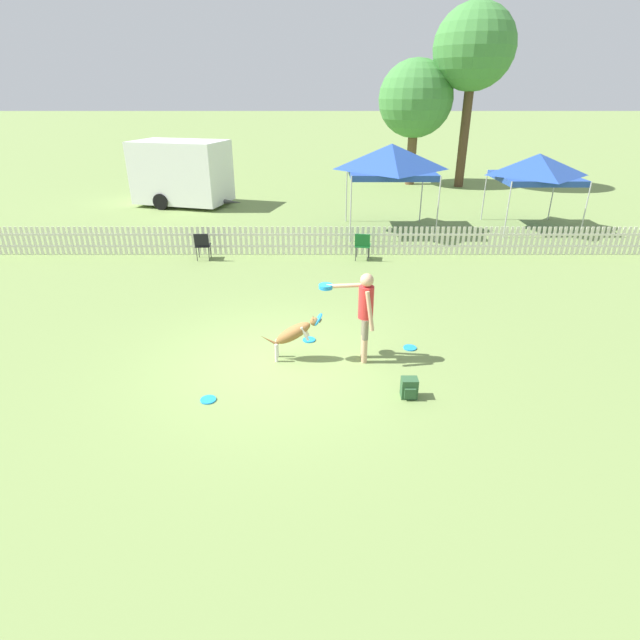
% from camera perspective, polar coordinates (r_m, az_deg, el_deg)
% --- Properties ---
extents(ground_plane, '(240.00, 240.00, 0.00)m').
position_cam_1_polar(ground_plane, '(9.54, -4.94, -4.88)').
color(ground_plane, olive).
extents(handler_person, '(1.02, 0.69, 1.75)m').
position_cam_1_polar(handler_person, '(9.16, 4.90, 1.56)').
color(handler_person, tan).
rests_on(handler_person, ground_plane).
extents(leaping_dog, '(1.19, 0.29, 0.96)m').
position_cam_1_polar(leaping_dog, '(9.37, -2.96, -1.46)').
color(leaping_dog, olive).
rests_on(leaping_dog, ground_plane).
extents(frisbee_near_handler, '(0.26, 0.26, 0.02)m').
position_cam_1_polar(frisbee_near_handler, '(8.63, -12.69, -8.88)').
color(frisbee_near_handler, '#1E8CD8').
rests_on(frisbee_near_handler, ground_plane).
extents(frisbee_near_dog, '(0.26, 0.26, 0.02)m').
position_cam_1_polar(frisbee_near_dog, '(10.32, -1.30, -2.27)').
color(frisbee_near_dog, '#1E8CD8').
rests_on(frisbee_near_dog, ground_plane).
extents(frisbee_midfield, '(0.26, 0.26, 0.02)m').
position_cam_1_polar(frisbee_midfield, '(10.17, 10.20, -3.14)').
color(frisbee_midfield, '#1E8CD8').
rests_on(frisbee_midfield, ground_plane).
extents(backpack_on_grass, '(0.27, 0.25, 0.35)m').
position_cam_1_polar(backpack_on_grass, '(8.56, 10.12, -7.67)').
color(backpack_on_grass, '#2D5633').
rests_on(backpack_on_grass, ground_plane).
extents(picket_fence, '(27.80, 0.04, 0.88)m').
position_cam_1_polar(picket_fence, '(15.69, -3.05, 9.03)').
color(picket_fence, silver).
rests_on(picket_fence, ground_plane).
extents(folding_chair_blue_left, '(0.45, 0.47, 0.85)m').
position_cam_1_polar(folding_chair_blue_left, '(15.53, -13.34, 8.48)').
color(folding_chair_blue_left, '#333338').
rests_on(folding_chair_blue_left, ground_plane).
extents(folding_chair_center, '(0.52, 0.54, 0.85)m').
position_cam_1_polar(folding_chair_center, '(15.16, 4.84, 8.66)').
color(folding_chair_center, '#333338').
rests_on(folding_chair_center, ground_plane).
extents(canopy_tent_main, '(2.70, 2.70, 2.67)m').
position_cam_1_polar(canopy_tent_main, '(20.08, 23.57, 15.69)').
color(canopy_tent_main, '#B2B2B2').
rests_on(canopy_tent_main, ground_plane).
extents(canopy_tent_secondary, '(2.94, 2.94, 3.03)m').
position_cam_1_polar(canopy_tent_secondary, '(18.28, 8.10, 17.68)').
color(canopy_tent_secondary, '#B2B2B2').
rests_on(canopy_tent_secondary, ground_plane).
extents(equipment_trailer, '(4.84, 3.26, 2.73)m').
position_cam_1_polar(equipment_trailer, '(23.51, -15.57, 15.98)').
color(equipment_trailer, white).
rests_on(equipment_trailer, ground_plane).
extents(tree_left_grove, '(3.80, 3.80, 6.17)m').
position_cam_1_polar(tree_left_grove, '(28.30, 10.82, 23.51)').
color(tree_left_grove, brown).
rests_on(tree_left_grove, ground_plane).
extents(tree_right_grove, '(3.92, 3.92, 8.50)m').
position_cam_1_polar(tree_right_grove, '(28.14, 17.14, 27.50)').
color(tree_right_grove, '#4C3823').
rests_on(tree_right_grove, ground_plane).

